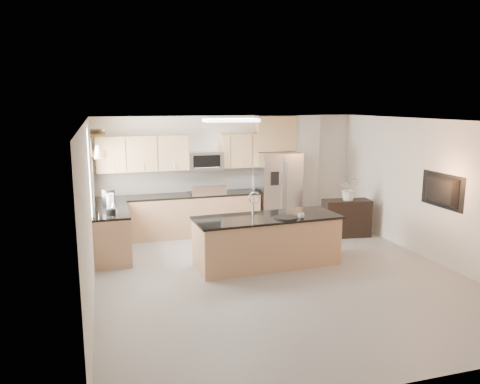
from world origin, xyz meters
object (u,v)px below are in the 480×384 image
object	(u,v)px
kettle	(113,207)
blender	(111,206)
microwave	(205,161)
credenza	(346,218)
television	(438,191)
flower_vase	(349,183)
platter	(286,217)
range	(207,213)
refrigerator	(278,191)
coffee_maker	(109,199)
bowl	(96,130)
cup	(301,216)
island	(267,241)

from	to	relation	value
kettle	blender	bearing A→B (deg)	-101.43
microwave	credenza	size ratio (longest dim) A/B	0.75
television	flower_vase	bearing A→B (deg)	16.93
credenza	platter	bearing A→B (deg)	-136.77
kettle	television	size ratio (longest dim) A/B	0.21
credenza	blender	size ratio (longest dim) A/B	2.59
platter	range	bearing A→B (deg)	108.72
refrigerator	platter	size ratio (longest dim) A/B	4.35
range	coffee_maker	distance (m)	2.32
blender	bowl	xyz separation A→B (m)	(-0.18, 0.61, 1.30)
blender	kettle	bearing A→B (deg)	78.57
range	blender	size ratio (longest dim) A/B	2.91
cup	coffee_maker	distance (m)	3.69
refrigerator	credenza	size ratio (longest dim) A/B	1.76
platter	television	xyz separation A→B (m)	(2.65, -0.60, 0.44)
coffee_maker	bowl	distance (m)	1.33
platter	flower_vase	size ratio (longest dim) A/B	0.54
blender	kettle	distance (m)	0.26
microwave	credenza	distance (m)	3.35
island	kettle	world-z (taller)	island
credenza	cup	world-z (taller)	cup
refrigerator	blender	bearing A→B (deg)	-158.63
credenza	coffee_maker	distance (m)	5.03
cup	kettle	size ratio (longest dim) A/B	0.50
platter	flower_vase	distance (m)	2.50
island	television	bearing A→B (deg)	-18.03
island	bowl	size ratio (longest dim) A/B	6.32
refrigerator	platter	world-z (taller)	refrigerator
microwave	refrigerator	world-z (taller)	microwave
flower_vase	television	distance (m)	2.12
cup	island	bearing A→B (deg)	152.33
bowl	flower_vase	size ratio (longest dim) A/B	0.55
microwave	bowl	distance (m)	2.59
credenza	microwave	bearing A→B (deg)	165.00
cup	kettle	distance (m)	3.42
range	cup	size ratio (longest dim) A/B	10.24
platter	coffee_maker	size ratio (longest dim) A/B	1.25
blender	flower_vase	bearing A→B (deg)	4.71
refrigerator	coffee_maker	distance (m)	3.83
bowl	television	xyz separation A→B (m)	(5.76, -2.22, -1.04)
refrigerator	kettle	distance (m)	3.88
blender	bowl	bearing A→B (deg)	106.02
blender	television	distance (m)	5.82
refrigerator	island	xyz separation A→B (m)	(-1.08, -2.28, -0.44)
television	kettle	bearing A→B (deg)	71.42
microwave	cup	bearing A→B (deg)	-67.77
range	credenza	size ratio (longest dim) A/B	1.12
refrigerator	credenza	bearing A→B (deg)	-39.95
blender	television	world-z (taller)	television
platter	coffee_maker	world-z (taller)	coffee_maker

